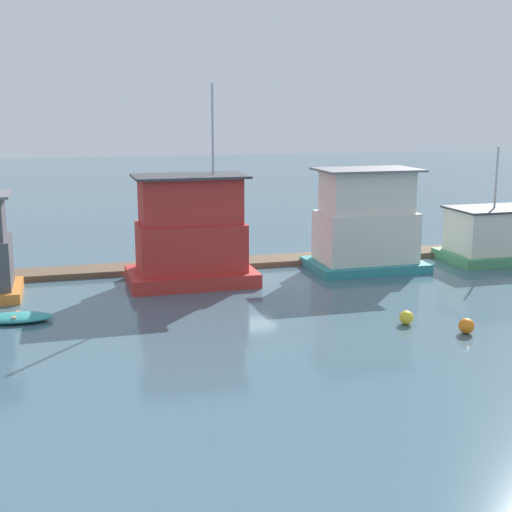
# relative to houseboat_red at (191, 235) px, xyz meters

# --- Properties ---
(ground_plane) EXTENTS (200.00, 200.00, 0.00)m
(ground_plane) POSITION_rel_houseboat_red_xyz_m (3.16, 0.14, -2.46)
(ground_plane) COLOR #426070
(dock_walkway) EXTENTS (42.40, 2.17, 0.30)m
(dock_walkway) POSITION_rel_houseboat_red_xyz_m (3.16, 3.46, -2.31)
(dock_walkway) COLOR brown
(dock_walkway) RESTS_ON ground_plane
(houseboat_red) EXTENTS (6.33, 4.07, 9.89)m
(houseboat_red) POSITION_rel_houseboat_red_xyz_m (0.00, 0.00, 0.00)
(houseboat_red) COLOR red
(houseboat_red) RESTS_ON ground_plane
(houseboat_teal) EXTENTS (6.14, 4.19, 5.53)m
(houseboat_teal) POSITION_rel_houseboat_red_xyz_m (9.82, 0.70, 0.03)
(houseboat_teal) COLOR teal
(houseboat_teal) RESTS_ON ground_plane
(houseboat_green) EXTENTS (6.29, 4.08, 6.59)m
(houseboat_green) POSITION_rel_houseboat_red_xyz_m (18.19, 0.73, -0.99)
(houseboat_green) COLOR #4C9360
(houseboat_green) RESTS_ON ground_plane
(dinghy_teal) EXTENTS (3.10, 1.76, 0.36)m
(dinghy_teal) POSITION_rel_houseboat_red_xyz_m (-8.23, -4.71, -2.27)
(dinghy_teal) COLOR teal
(dinghy_teal) RESTS_ON ground_plane
(buoy_yellow) EXTENTS (0.58, 0.58, 0.58)m
(buoy_yellow) POSITION_rel_houseboat_red_xyz_m (7.22, -9.33, -2.16)
(buoy_yellow) COLOR yellow
(buoy_yellow) RESTS_ON ground_plane
(buoy_orange) EXTENTS (0.62, 0.62, 0.62)m
(buoy_orange) POSITION_rel_houseboat_red_xyz_m (8.93, -11.08, -2.14)
(buoy_orange) COLOR orange
(buoy_orange) RESTS_ON ground_plane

